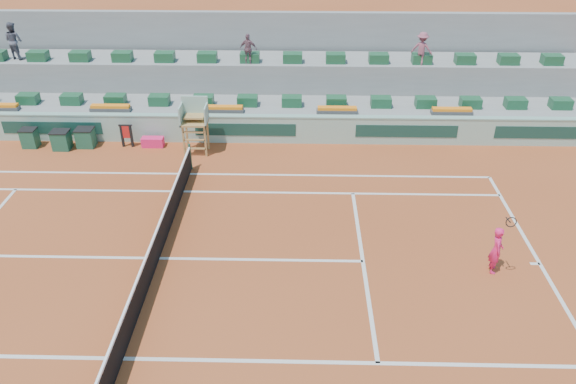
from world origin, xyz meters
name	(u,v)px	position (x,y,z in m)	size (l,w,h in m)	color
ground	(159,258)	(0.00, 0.00, 0.00)	(90.00, 90.00, 0.00)	#933E1C
seating_tier_lower	(208,109)	(0.00, 10.70, 0.60)	(36.00, 4.00, 1.20)	gray
seating_tier_upper	(211,84)	(0.00, 12.30, 1.30)	(36.00, 2.40, 2.60)	gray
stadium_back_wall	(215,56)	(0.00, 13.90, 2.20)	(36.00, 0.40, 4.40)	gray
player_bag	(153,142)	(-2.02, 7.93, 0.21)	(0.94, 0.42, 0.42)	#F82065
spectator_left	(14,41)	(-9.11, 11.95, 3.46)	(0.84, 0.65, 1.72)	#50505D
spectator_mid	(248,49)	(1.96, 11.44, 3.29)	(0.81, 0.34, 1.38)	#7B525E
spectator_right	(422,49)	(9.91, 11.51, 3.35)	(0.96, 0.55, 1.49)	#924959
court_lines	(159,258)	(0.00, 0.00, 0.01)	(23.89, 11.09, 0.01)	silver
tennis_net	(157,245)	(0.00, 0.00, 0.53)	(0.10, 11.97, 1.10)	black
advertising_hoarding	(201,128)	(0.02, 8.50, 0.63)	(36.00, 0.34, 1.26)	#90B5A4
umpire_chair	(195,118)	(0.00, 7.50, 1.54)	(1.10, 0.90, 2.40)	#9F753C
seat_row_lower	(203,100)	(0.00, 9.80, 1.42)	(32.90, 0.60, 0.44)	#1A4E2D
seat_row_upper	(207,57)	(0.00, 11.70, 2.82)	(32.90, 0.60, 0.44)	#1A4E2D
flower_planters	(167,109)	(-1.50, 9.00, 1.33)	(26.80, 0.36, 0.28)	#474747
drink_cooler_a	(86,138)	(-4.90, 7.86, 0.42)	(0.76, 0.66, 0.84)	#1A4E37
drink_cooler_b	(61,140)	(-5.86, 7.60, 0.42)	(0.75, 0.65, 0.84)	#1A4E37
drink_cooler_c	(30,138)	(-7.31, 7.78, 0.42)	(0.67, 0.58, 0.84)	#1A4E37
towel_rack	(126,134)	(-3.10, 7.89, 0.60)	(0.58, 0.10, 1.03)	black
tennis_player	(497,250)	(10.30, -0.35, 0.79)	(0.46, 0.87, 2.28)	#F82065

